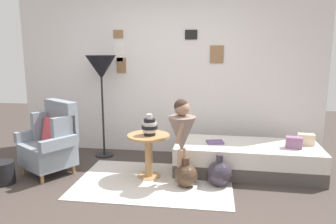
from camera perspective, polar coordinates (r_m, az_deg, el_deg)
ground_plane at (r=3.63m, az=-4.66°, el=-16.18°), size 12.00×12.00×0.00m
gallery_wall at (r=5.16m, az=-0.08°, el=7.09°), size 4.80×0.12×2.60m
rug at (r=4.20m, az=-2.41°, el=-12.11°), size 1.94×1.31×0.01m
armchair at (r=4.64m, az=-19.74°, el=-4.82°), size 0.90×0.85×0.97m
daybed at (r=4.56m, az=13.60°, el=-7.92°), size 1.92×0.86×0.40m
pillow_head at (r=4.70m, az=23.10°, el=-4.44°), size 0.21×0.13×0.15m
pillow_mid at (r=4.48m, az=21.24°, el=-5.03°), size 0.21×0.15×0.15m
side_table at (r=4.22m, az=-3.42°, el=-6.21°), size 0.55×0.55×0.57m
vase_striped at (r=4.13m, az=-3.25°, el=-2.55°), size 0.20×0.20×0.27m
floor_lamp at (r=5.01m, az=-11.66°, el=7.26°), size 0.45×0.45×1.56m
person_child at (r=3.92m, az=2.44°, el=-3.37°), size 0.34×0.34×1.07m
book_on_daybed at (r=4.46m, az=8.26°, el=-5.25°), size 0.25×0.20×0.03m
demijohn_near at (r=4.02m, az=3.20°, el=-11.04°), size 0.28×0.28×0.37m
demijohn_far at (r=4.09m, az=9.00°, el=-10.57°), size 0.31×0.31×0.40m
magazine_basket at (r=4.59m, az=-27.01°, el=-9.50°), size 0.28×0.28×0.28m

